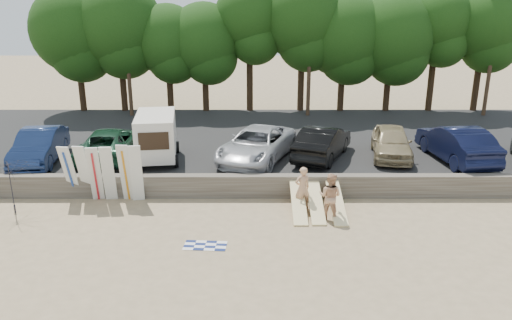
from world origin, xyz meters
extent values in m
plane|color=tan|center=(0.00, 0.00, 0.00)|extent=(120.00, 120.00, 0.00)
cube|color=#6B6356|center=(0.00, 3.00, 0.50)|extent=(44.00, 0.50, 1.00)
cube|color=#282828|center=(0.00, 10.50, 0.35)|extent=(44.00, 14.50, 0.70)
cylinder|color=#382616|center=(-13.80, 17.60, 2.59)|extent=(0.44, 0.44, 3.78)
sphere|color=#224D16|center=(-13.80, 17.60, 6.29)|extent=(6.01, 6.01, 6.01)
cylinder|color=#382616|center=(-10.86, 17.60, 2.69)|extent=(0.44, 0.44, 3.99)
sphere|color=#224D16|center=(-10.86, 17.60, 6.59)|extent=(6.04, 6.04, 6.04)
cylinder|color=#382616|center=(-7.58, 17.60, 2.35)|extent=(0.44, 0.44, 3.31)
sphere|color=#224D16|center=(-7.58, 17.60, 5.59)|extent=(4.86, 4.86, 4.86)
cylinder|color=#382616|center=(-5.08, 17.60, 2.35)|extent=(0.44, 0.44, 3.31)
sphere|color=#224D16|center=(-5.08, 17.60, 5.59)|extent=(5.08, 5.08, 5.08)
cylinder|color=#382616|center=(-1.96, 17.60, 2.89)|extent=(0.44, 0.44, 4.38)
sphere|color=#224D16|center=(-1.96, 17.60, 7.17)|extent=(4.71, 4.71, 4.71)
cylinder|color=#382616|center=(1.63, 17.60, 2.85)|extent=(0.44, 0.44, 4.31)
sphere|color=#224D16|center=(1.63, 17.60, 7.07)|extent=(5.74, 5.74, 5.74)
cylinder|color=#382616|center=(4.47, 17.60, 2.46)|extent=(0.44, 0.44, 3.53)
sphere|color=#224D16|center=(4.47, 17.60, 5.91)|extent=(5.78, 5.78, 5.78)
cylinder|color=#382616|center=(7.71, 17.60, 2.46)|extent=(0.44, 0.44, 3.52)
sphere|color=#224D16|center=(7.71, 17.60, 5.90)|extent=(5.87, 5.87, 5.87)
cylinder|color=#382616|center=(10.75, 17.60, 2.79)|extent=(0.44, 0.44, 4.18)
sphere|color=#224D16|center=(10.75, 17.60, 6.88)|extent=(4.59, 4.59, 4.59)
cylinder|color=#382616|center=(13.96, 17.60, 2.71)|extent=(0.44, 0.44, 4.02)
sphere|color=#224D16|center=(13.96, 17.60, 6.64)|extent=(5.09, 5.09, 5.09)
cylinder|color=#473321|center=(-10.00, 16.00, 5.20)|extent=(0.26, 0.26, 9.00)
cylinder|color=#473321|center=(2.00, 16.00, 5.20)|extent=(0.26, 0.26, 9.00)
cylinder|color=#473321|center=(14.00, 16.00, 5.20)|extent=(0.26, 0.26, 9.00)
cube|color=silver|center=(-6.37, 6.00, 2.01)|extent=(2.27, 3.82, 1.99)
cube|color=black|center=(-6.12, 4.19, 2.19)|extent=(1.35, 0.22, 0.81)
cylinder|color=black|center=(-7.15, 4.71, 1.00)|extent=(0.26, 0.61, 0.60)
cylinder|color=black|center=(-5.27, 4.96, 1.00)|extent=(0.26, 0.61, 0.60)
cylinder|color=black|center=(-7.46, 7.03, 1.00)|extent=(0.26, 0.61, 0.60)
cylinder|color=black|center=(-5.59, 7.29, 1.00)|extent=(0.26, 0.61, 0.60)
imported|color=#142247|center=(-11.96, 5.71, 1.51)|extent=(2.30, 5.09, 1.62)
imported|color=#143924|center=(-8.76, 6.47, 1.45)|extent=(2.74, 5.52, 1.50)
imported|color=#B2B2B7|center=(-1.50, 6.01, 1.49)|extent=(4.47, 6.27, 1.59)
imported|color=black|center=(1.77, 6.39, 1.51)|extent=(3.52, 5.21, 1.63)
imported|color=#9B8962|center=(5.22, 6.55, 1.48)|extent=(2.58, 4.80, 1.55)
imported|color=black|center=(8.21, 5.95, 1.58)|extent=(2.48, 5.54, 1.77)
cube|color=silver|center=(-9.43, 2.62, 1.25)|extent=(0.59, 0.86, 2.51)
cube|color=silver|center=(-8.82, 2.63, 1.26)|extent=(0.58, 0.82, 2.52)
cube|color=silver|center=(-8.29, 2.40, 1.26)|extent=(0.61, 0.81, 2.52)
cube|color=silver|center=(-7.74, 2.42, 1.27)|extent=(0.58, 0.75, 2.54)
cube|color=silver|center=(-7.03, 2.51, 1.28)|extent=(0.56, 0.57, 2.57)
cube|color=silver|center=(-6.55, 2.41, 1.28)|extent=(0.57, 0.58, 2.57)
cube|color=beige|center=(0.19, 1.41, 0.44)|extent=(0.56, 2.91, 0.88)
cube|color=beige|center=(0.89, 1.46, 0.43)|extent=(0.56, 2.91, 0.86)
cube|color=beige|center=(1.73, 1.36, 0.43)|extent=(0.56, 2.91, 0.86)
imported|color=tan|center=(0.36, 1.69, 0.91)|extent=(0.77, 0.64, 1.81)
imported|color=tan|center=(1.36, 0.72, 0.94)|extent=(1.13, 1.03, 1.88)
cube|color=green|center=(1.91, 2.40, 0.16)|extent=(0.44, 0.39, 0.32)
cube|color=orange|center=(0.99, 1.87, 0.11)|extent=(0.34, 0.30, 0.22)
plane|color=white|center=(-3.32, -1.57, 0.01)|extent=(1.60, 1.60, 0.00)
imported|color=black|center=(-11.23, 1.26, 1.11)|extent=(3.39, 3.41, 2.22)
camera|label=1|loc=(-1.54, -17.31, 8.27)|focal=35.00mm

